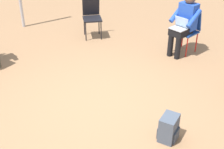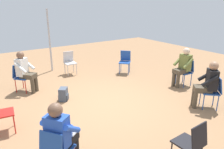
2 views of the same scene
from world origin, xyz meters
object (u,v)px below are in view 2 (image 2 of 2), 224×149
(chair_southwest, at_px, (21,75))
(person_with_laptop, at_px, (61,132))
(chair_west, at_px, (70,61))
(chair_northeast, at_px, (213,90))
(person_in_black, at_px, (207,82))
(person_in_olive, at_px, (183,65))
(chair_east, at_px, (192,142))
(person_in_white, at_px, (25,70))
(backpack_near_laptop_user, at_px, (63,95))
(chair_north, at_px, (186,70))
(chair_northwest, at_px, (125,60))

(chair_southwest, xyz_separation_m, person_with_laptop, (3.83, -0.23, 0.20))
(chair_west, distance_m, chair_northeast, 4.99)
(chair_west, distance_m, person_in_black, 4.84)
(chair_west, bearing_deg, chair_southwest, 24.89)
(person_in_black, bearing_deg, person_with_laptop, 132.66)
(chair_west, xyz_separation_m, chair_southwest, (0.70, -1.89, 0.00))
(chair_southwest, height_order, person_in_olive, person_in_olive)
(chair_east, bearing_deg, chair_southwest, 104.57)
(chair_west, xyz_separation_m, chair_east, (5.67, -0.38, 0.00))
(person_with_laptop, bearing_deg, person_in_black, 54.32)
(person_in_white, relative_size, backpack_near_laptop_user, 3.44)
(chair_southwest, height_order, backpack_near_laptop_user, chair_southwest)
(chair_northeast, relative_size, person_with_laptop, 0.69)
(person_in_olive, bearing_deg, person_in_black, 153.97)
(chair_north, xyz_separation_m, backpack_near_laptop_user, (-1.11, -3.77, -0.34))
(chair_southwest, xyz_separation_m, person_in_olive, (2.45, 4.39, 0.20))
(chair_east, relative_size, chair_northeast, 1.00)
(person_in_white, bearing_deg, chair_west, 164.09)
(chair_east, xyz_separation_m, chair_northeast, (-1.05, 2.26, 0.00))
(chair_northeast, bearing_deg, chair_southwest, 86.21)
(person_in_olive, distance_m, person_in_black, 1.54)
(chair_southwest, relative_size, chair_northeast, 1.00)
(chair_northwest, relative_size, backpack_near_laptop_user, 2.36)
(person_with_laptop, bearing_deg, chair_southwest, 140.59)
(person_with_laptop, distance_m, person_in_black, 3.87)
(chair_east, relative_size, backpack_near_laptop_user, 2.36)
(chair_west, height_order, chair_northeast, same)
(chair_northwest, xyz_separation_m, person_in_olive, (2.09, 0.71, 0.20))
(backpack_near_laptop_user, bearing_deg, person_in_white, -151.36)
(chair_north, xyz_separation_m, person_in_black, (1.34, -0.91, 0.20))
(chair_southwest, bearing_deg, chair_northwest, 133.42)
(person_in_white, bearing_deg, chair_southwest, -90.00)
(chair_west, bearing_deg, person_in_black, 115.77)
(person_in_olive, bearing_deg, chair_west, 41.16)
(person_with_laptop, xyz_separation_m, person_in_olive, (-1.37, 4.61, 0.00))
(chair_west, height_order, person_in_white, person_in_white)
(chair_west, xyz_separation_m, backpack_near_laptop_user, (2.06, -1.11, -0.34))
(person_in_black, bearing_deg, person_in_white, 86.18)
(chair_west, xyz_separation_m, chair_north, (3.17, 2.67, 0.00))
(person_in_white, bearing_deg, person_in_olive, 110.52)
(chair_southwest, relative_size, person_with_laptop, 0.69)
(backpack_near_laptop_user, bearing_deg, person_in_olive, 73.03)
(chair_west, height_order, chair_east, same)
(chair_northeast, relative_size, person_in_olive, 0.69)
(person_in_black, xyz_separation_m, person_in_white, (-3.68, -3.54, 0.00))
(person_with_laptop, height_order, person_in_white, same)
(chair_west, relative_size, chair_north, 1.00)
(person_with_laptop, bearing_deg, chair_northeast, 52.70)
(chair_northeast, distance_m, backpack_near_laptop_user, 3.95)
(chair_northwest, bearing_deg, chair_west, 15.17)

